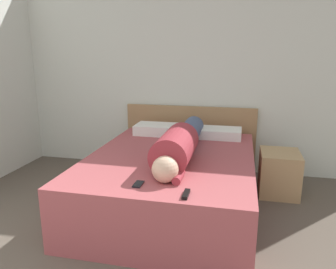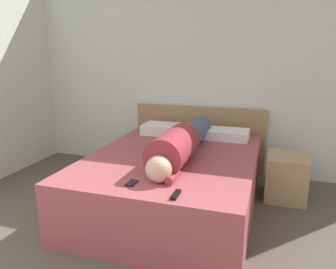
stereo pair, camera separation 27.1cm
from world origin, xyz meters
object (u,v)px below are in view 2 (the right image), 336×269
at_px(person_lying, 181,144).
at_px(tv_remote, 176,195).
at_px(pillow_near_headboard, 166,129).
at_px(pillow_second, 225,134).
at_px(nightstand, 286,177).
at_px(cell_phone, 132,183).
at_px(bed, 173,181).

distance_m(person_lying, tv_remote, 0.88).
bearing_deg(pillow_near_headboard, pillow_second, 0.00).
relative_size(person_lying, pillow_near_headboard, 2.94).
relative_size(nightstand, person_lying, 0.29).
height_order(pillow_near_headboard, cell_phone, pillow_near_headboard).
xyz_separation_m(nightstand, pillow_near_headboard, (-1.45, 0.21, 0.38)).
bearing_deg(tv_remote, nightstand, 61.71).
bearing_deg(tv_remote, cell_phone, 164.27).
distance_m(nightstand, pillow_second, 0.83).
xyz_separation_m(person_lying, pillow_near_headboard, (-0.44, 0.87, -0.08)).
relative_size(bed, pillow_second, 3.87).
bearing_deg(nightstand, bed, -152.10).
xyz_separation_m(pillow_near_headboard, tv_remote, (0.64, -1.71, -0.05)).
bearing_deg(cell_phone, pillow_second, 72.79).
bearing_deg(bed, tv_remote, -71.54).
distance_m(bed, tv_remote, 1.00).
distance_m(bed, cell_phone, 0.85).
height_order(person_lying, tv_remote, person_lying).
bearing_deg(tv_remote, pillow_second, 86.65).
bearing_deg(cell_phone, tv_remote, -15.73).
distance_m(pillow_near_headboard, tv_remote, 1.83).
xyz_separation_m(tv_remote, cell_phone, (-0.40, 0.11, -0.01)).
distance_m(pillow_second, tv_remote, 1.71).
xyz_separation_m(nightstand, tv_remote, (-0.81, -1.50, 0.33)).
height_order(pillow_second, cell_phone, pillow_second).
distance_m(pillow_second, cell_phone, 1.67).
xyz_separation_m(bed, pillow_second, (0.40, 0.80, 0.33)).
bearing_deg(nightstand, tv_remote, -118.29).
bearing_deg(tv_remote, pillow_near_headboard, 110.54).
bearing_deg(pillow_near_headboard, cell_phone, -81.26).
distance_m(pillow_near_headboard, cell_phone, 1.62).
xyz_separation_m(bed, tv_remote, (0.30, -0.91, 0.29)).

